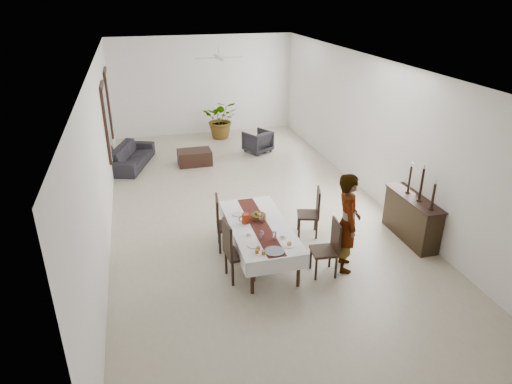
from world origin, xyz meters
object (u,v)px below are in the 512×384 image
dining_table_top (259,226)px  red_pitcher (245,218)px  woman (347,223)px  sideboard_body (411,219)px  sofa (132,156)px

dining_table_top → red_pitcher: size_ratio=12.00×
dining_table_top → woman: (1.38, -0.70, 0.25)m
dining_table_top → red_pitcher: 0.29m
dining_table_top → sideboard_body: 3.09m
sideboard_body → sofa: size_ratio=0.73×
dining_table_top → red_pitcher: bearing=149.0°
red_pitcher → sofa: red_pitcher is taller
red_pitcher → woman: (1.61, -0.84, 0.13)m
dining_table_top → sofa: 5.92m
sideboard_body → sofa: sideboard_body is taller
dining_table_top → sofa: (-2.20, 5.49, -0.36)m
dining_table_top → sofa: size_ratio=1.09×
red_pitcher → sofa: 5.73m
red_pitcher → sideboard_body: size_ratio=0.12×
woman → sideboard_body: bearing=-53.6°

